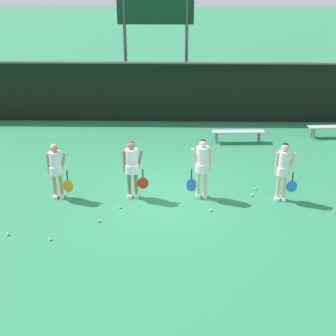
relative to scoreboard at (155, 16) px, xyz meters
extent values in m
plane|color=#2D7F56|center=(0.64, -8.52, -4.15)|extent=(140.00, 140.00, 0.00)
cube|color=black|center=(0.64, -1.33, -2.93)|extent=(60.00, 0.06, 2.44)
cube|color=slate|center=(0.64, -1.33, -1.67)|extent=(60.00, 0.08, 0.08)
cylinder|color=#515156|center=(-1.32, 0.00, -1.45)|extent=(0.14, 0.14, 5.40)
cylinder|color=#515156|center=(1.32, 0.00, -1.45)|extent=(0.14, 0.14, 5.40)
cube|color=#0F3823|center=(0.00, 0.00, 0.47)|extent=(3.21, 0.12, 1.57)
cube|color=#B2B2B7|center=(3.21, -3.90, -3.72)|extent=(1.95, 0.44, 0.04)
cylinder|color=slate|center=(4.00, -3.74, -3.95)|extent=(0.06, 0.06, 0.40)
cylinder|color=slate|center=(4.01, -3.99, -3.95)|extent=(0.06, 0.06, 0.40)
cylinder|color=slate|center=(2.41, -3.81, -3.95)|extent=(0.06, 0.06, 0.40)
cylinder|color=slate|center=(2.42, -4.06, -3.95)|extent=(0.06, 0.06, 0.40)
cube|color=#B2B2B7|center=(7.04, -3.23, -3.73)|extent=(2.15, 0.53, 0.04)
cylinder|color=slate|center=(6.16, -3.17, -3.95)|extent=(0.06, 0.06, 0.40)
cylinder|color=slate|center=(6.18, -3.43, -3.95)|extent=(0.06, 0.06, 0.40)
cylinder|color=tan|center=(-2.33, -8.54, -3.77)|extent=(0.10, 0.10, 0.76)
cylinder|color=tan|center=(-2.51, -8.57, -3.77)|extent=(0.10, 0.10, 0.76)
cube|color=white|center=(-2.33, -8.57, -4.10)|extent=(0.15, 0.26, 0.09)
cube|color=white|center=(-2.51, -8.60, -4.10)|extent=(0.15, 0.26, 0.09)
cylinder|color=white|center=(-2.42, -8.56, -3.30)|extent=(0.38, 0.38, 0.24)
cylinder|color=white|center=(-2.42, -8.56, -3.07)|extent=(0.33, 0.33, 0.62)
sphere|color=tan|center=(-2.42, -8.56, -2.66)|extent=(0.20, 0.20, 0.20)
sphere|color=#D8B772|center=(-2.43, -8.54, -2.63)|extent=(0.19, 0.19, 0.19)
cylinder|color=tan|center=(-2.22, -8.52, -3.09)|extent=(0.21, 0.11, 0.59)
cylinder|color=tan|center=(-2.62, -8.59, -3.09)|extent=(0.08, 0.08, 0.59)
cylinder|color=black|center=(-2.14, -8.52, -3.48)|extent=(0.03, 0.03, 0.28)
ellipsoid|color=orange|center=(-2.14, -8.52, -3.81)|extent=(0.29, 0.03, 0.39)
cylinder|color=#8C664C|center=(-0.21, -8.47, -3.75)|extent=(0.10, 0.10, 0.80)
cylinder|color=#8C664C|center=(-0.40, -8.50, -3.75)|extent=(0.10, 0.10, 0.80)
cube|color=white|center=(-0.21, -8.50, -4.10)|extent=(0.15, 0.25, 0.09)
cube|color=white|center=(-0.40, -8.53, -4.10)|extent=(0.15, 0.25, 0.09)
cylinder|color=white|center=(-0.31, -8.48, -3.26)|extent=(0.41, 0.41, 0.24)
cylinder|color=white|center=(-0.31, -8.48, -3.02)|extent=(0.35, 0.35, 0.65)
sphere|color=#8C664C|center=(-0.31, -8.48, -2.59)|extent=(0.22, 0.22, 0.22)
sphere|color=#4C331E|center=(-0.31, -8.47, -2.56)|extent=(0.20, 0.20, 0.20)
cylinder|color=#8C664C|center=(-0.09, -8.45, -3.04)|extent=(0.21, 0.11, 0.62)
cylinder|color=#8C664C|center=(-0.51, -8.52, -3.04)|extent=(0.08, 0.08, 0.62)
cylinder|color=black|center=(-0.01, -8.46, -3.43)|extent=(0.03, 0.03, 0.26)
ellipsoid|color=red|center=(-0.01, -8.46, -3.73)|extent=(0.31, 0.03, 0.36)
cylinder|color=beige|center=(1.75, -8.46, -3.74)|extent=(0.10, 0.10, 0.83)
cylinder|color=beige|center=(1.56, -8.46, -3.74)|extent=(0.10, 0.10, 0.83)
cube|color=white|center=(1.75, -8.49, -4.10)|extent=(0.12, 0.24, 0.09)
cube|color=white|center=(1.56, -8.49, -4.10)|extent=(0.12, 0.24, 0.09)
cylinder|color=white|center=(1.65, -8.46, -3.23)|extent=(0.40, 0.40, 0.26)
cylinder|color=white|center=(1.65, -8.46, -2.98)|extent=(0.35, 0.35, 0.69)
sphere|color=beige|center=(1.65, -8.46, -2.53)|extent=(0.20, 0.20, 0.20)
sphere|color=black|center=(1.65, -8.44, -2.50)|extent=(0.18, 0.18, 0.18)
cylinder|color=beige|center=(1.44, -8.47, -2.99)|extent=(0.21, 0.08, 0.66)
cylinder|color=beige|center=(1.86, -8.45, -2.99)|extent=(0.08, 0.08, 0.66)
cylinder|color=black|center=(1.36, -8.49, -3.42)|extent=(0.03, 0.03, 0.29)
ellipsoid|color=blue|center=(1.36, -8.49, -3.77)|extent=(0.29, 0.03, 0.40)
cylinder|color=beige|center=(3.96, -8.59, -3.74)|extent=(0.10, 0.10, 0.81)
cylinder|color=beige|center=(3.78, -8.58, -3.74)|extent=(0.10, 0.10, 0.81)
cube|color=white|center=(3.95, -8.62, -4.10)|extent=(0.12, 0.25, 0.09)
cube|color=white|center=(3.78, -8.61, -4.10)|extent=(0.12, 0.25, 0.09)
cylinder|color=white|center=(3.87, -8.59, -3.26)|extent=(0.37, 0.37, 0.25)
cylinder|color=white|center=(3.87, -8.59, -3.01)|extent=(0.32, 0.32, 0.65)
sphere|color=beige|center=(3.87, -8.59, -2.58)|extent=(0.22, 0.22, 0.22)
sphere|color=black|center=(3.87, -8.57, -2.55)|extent=(0.20, 0.20, 0.20)
cylinder|color=beige|center=(4.07, -8.60, -3.03)|extent=(0.21, 0.09, 0.62)
cylinder|color=beige|center=(3.68, -8.58, -3.03)|extent=(0.08, 0.08, 0.62)
cylinder|color=black|center=(4.15, -8.62, -3.42)|extent=(0.03, 0.03, 0.25)
ellipsoid|color=blue|center=(4.15, -8.62, -3.72)|extent=(0.30, 0.03, 0.35)
sphere|color=#CCE033|center=(-1.05, -9.96, -4.11)|extent=(0.07, 0.07, 0.07)
sphere|color=#CCE033|center=(3.28, -7.96, -4.11)|extent=(0.07, 0.07, 0.07)
sphere|color=#CCE033|center=(-3.19, -10.65, -4.11)|extent=(0.07, 0.07, 0.07)
sphere|color=#CCE033|center=(-2.09, -10.87, -4.12)|extent=(0.07, 0.07, 0.07)
sphere|color=#CCE033|center=(-0.60, -9.20, -4.11)|extent=(0.07, 0.07, 0.07)
sphere|color=#CCE033|center=(3.12, -8.38, -4.11)|extent=(0.07, 0.07, 0.07)
sphere|color=#CCE033|center=(1.87, -9.33, -4.11)|extent=(0.07, 0.07, 0.07)
sphere|color=#CCE033|center=(-2.71, -7.79, -4.12)|extent=(0.06, 0.06, 0.06)
camera|label=1|loc=(0.94, -20.44, 1.90)|focal=50.00mm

